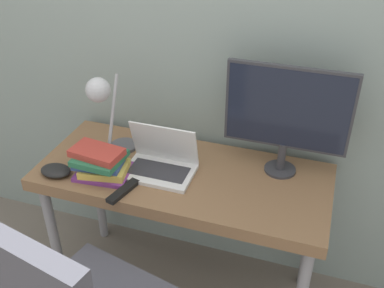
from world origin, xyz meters
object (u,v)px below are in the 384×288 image
Objects in this scene: book_stack at (101,163)px; laptop at (161,162)px; monitor at (287,113)px; game_controller at (56,171)px; desk_lamp at (104,103)px.

laptop is at bearing 25.07° from book_stack.
monitor reaches higher than game_controller.
book_stack is 0.22m from game_controller.
desk_lamp is 1.68× the size of book_stack.
game_controller is at bearing -162.76° from book_stack.
laptop is 0.70× the size of desk_lamp.
monitor reaches higher than laptop.
laptop is 0.58× the size of monitor.
desk_lamp is 0.27m from book_stack.
laptop is at bearing 2.55° from desk_lamp.
monitor is 3.76× the size of game_controller.
monitor is (0.52, 0.18, 0.25)m from laptop.
game_controller is (-0.19, -0.16, -0.29)m from desk_lamp.
laptop is 0.48m from game_controller.
desk_lamp is at bearing -177.45° from laptop.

